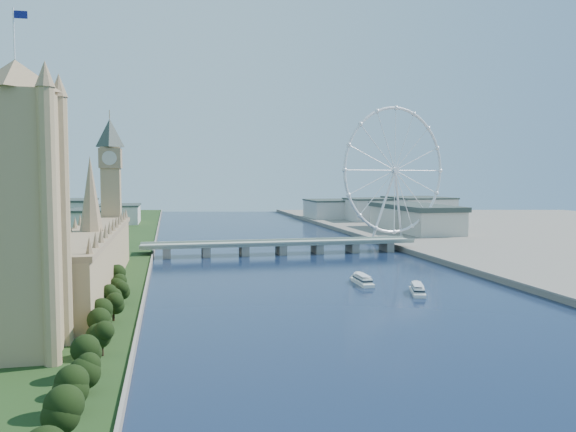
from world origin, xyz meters
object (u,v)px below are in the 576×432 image
object	(u,v)px
victoria_tower	(19,200)
london_eye	(395,171)
tour_boat_near	(362,284)
tour_boat_far	(418,294)

from	to	relation	value
victoria_tower	london_eye	size ratio (longest dim) A/B	0.90
victoria_tower	london_eye	bearing A→B (deg)	49.65
victoria_tower	tour_boat_near	size ratio (longest dim) A/B	4.09
london_eye	tour_boat_near	bearing A→B (deg)	-117.52
tour_boat_far	tour_boat_near	bearing A→B (deg)	140.24
tour_boat_near	tour_boat_far	world-z (taller)	tour_boat_near
london_eye	tour_boat_near	world-z (taller)	london_eye
london_eye	tour_boat_far	size ratio (longest dim) A/B	4.73
victoria_tower	tour_boat_far	world-z (taller)	victoria_tower
london_eye	tour_boat_near	size ratio (longest dim) A/B	4.53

